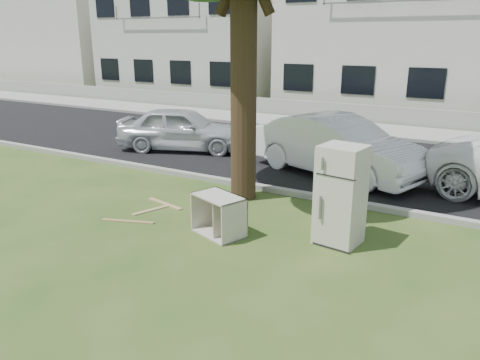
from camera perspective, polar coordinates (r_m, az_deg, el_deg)
The scene contains 16 objects.
ground at distance 8.58m, azimuth -3.20°, elevation -5.96°, with size 120.00×120.00×0.00m, color #2D4D1B.
road at distance 13.74m, azimuth 10.51°, elevation 2.65°, with size 120.00×7.00×0.01m, color black.
kerb_near at distance 10.58m, azimuth 4.01°, elevation -1.46°, with size 120.00×0.18×0.12m, color gray.
kerb_far at distance 17.06m, azimuth 14.54°, elevation 5.15°, with size 120.00×0.18×0.12m, color gray.
sidewalk at distance 18.44m, azimuth 15.78°, elevation 5.92°, with size 120.00×2.80×0.01m, color gray.
low_wall at distance 19.91m, azimuth 17.03°, elevation 7.61°, with size 120.00×0.15×0.70m, color gray.
townhouse_left at distance 29.12m, azimuth -4.55°, elevation 17.30°, with size 10.20×8.16×7.04m.
townhouse_center at distance 24.50m, azimuth 20.51°, elevation 16.87°, with size 11.22×8.16×7.44m.
filler_left at distance 39.05m, azimuth -22.03°, elevation 15.60°, with size 16.00×9.00×6.40m, color silver.
fridge at distance 7.90m, azimuth 12.16°, elevation -1.84°, with size 0.69×0.64×1.68m, color silver.
cabinet at distance 8.23m, azimuth -2.60°, elevation -4.28°, with size 0.92×0.57×0.71m, color beige.
plank_a at distance 9.13m, azimuth -13.50°, elevation -4.91°, with size 1.04×0.08×0.02m, color #9C7B4B.
plank_b at distance 9.90m, azimuth -9.13°, elevation -2.87°, with size 1.02×0.10×0.02m, color tan.
plank_c at distance 9.61m, azimuth -10.67°, elevation -3.59°, with size 0.85×0.10×0.02m, color tan.
car_center at distance 11.93m, azimuth 11.74°, elevation 4.07°, with size 1.58×4.53×1.49m, color white.
car_left at distance 14.50m, azimuth -7.05°, elevation 6.22°, with size 1.57×3.90×1.33m, color silver.
Camera 1 is at (4.33, -6.61, 3.34)m, focal length 35.00 mm.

